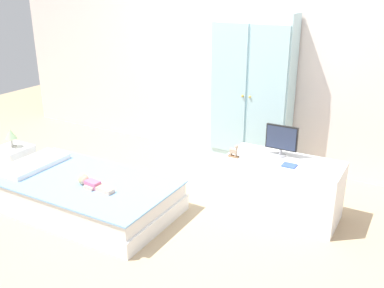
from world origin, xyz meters
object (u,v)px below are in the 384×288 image
at_px(table_lamp, 11,135).
at_px(book_blue, 289,165).
at_px(tv_monitor, 282,139).
at_px(tv_stand, 282,188).
at_px(wardrobe, 252,93).
at_px(bed, 84,194).
at_px(nightstand, 15,162).
at_px(rocking_horse_toy, 234,151).
at_px(doll, 89,182).

bearing_deg(table_lamp, book_blue, 10.96).
bearing_deg(tv_monitor, tv_stand, -50.02).
bearing_deg(wardrobe, bed, -119.10).
height_order(tv_monitor, book_blue, tv_monitor).
xyz_separation_m(bed, nightstand, (-1.08, 0.14, 0.03)).
xyz_separation_m(table_lamp, rocking_horse_toy, (2.26, 0.48, 0.10)).
bearing_deg(tv_monitor, table_lamp, -164.79).
distance_m(nightstand, tv_monitor, 2.74).
xyz_separation_m(tv_stand, book_blue, (0.07, -0.10, 0.26)).
height_order(nightstand, book_blue, book_blue).
relative_size(doll, tv_stand, 0.41).
bearing_deg(doll, nightstand, 170.63).
xyz_separation_m(nightstand, tv_monitor, (2.60, 0.71, 0.50)).
bearing_deg(rocking_horse_toy, wardrobe, 104.72).
distance_m(table_lamp, wardrobe, 2.52).
bearing_deg(table_lamp, doll, -9.37).
height_order(table_lamp, wardrobe, wardrobe).
relative_size(tv_stand, tv_monitor, 3.50).
relative_size(nightstand, wardrobe, 0.21).
bearing_deg(wardrobe, book_blue, -52.76).
height_order(wardrobe, tv_monitor, wardrobe).
bearing_deg(nightstand, table_lamp, -90.00).
distance_m(tv_stand, book_blue, 0.29).
bearing_deg(bed, table_lamp, 172.80).
bearing_deg(tv_stand, bed, -154.06).
relative_size(bed, table_lamp, 8.49).
distance_m(table_lamp, tv_stand, 2.74).
bearing_deg(rocking_horse_toy, doll, -146.75).
xyz_separation_m(doll, wardrobe, (0.78, 1.70, 0.51)).
xyz_separation_m(bed, book_blue, (1.65, 0.67, 0.39)).
distance_m(nightstand, tv_stand, 2.74).
bearing_deg(wardrobe, rocking_horse_toy, -75.28).
xyz_separation_m(wardrobe, tv_monitor, (0.60, -0.79, -0.16)).
relative_size(table_lamp, rocking_horse_toy, 1.69).
xyz_separation_m(wardrobe, book_blue, (0.74, -0.97, -0.31)).
xyz_separation_m(nightstand, table_lamp, (0.00, -0.00, 0.30)).
distance_m(bed, tv_monitor, 1.81).
xyz_separation_m(tv_monitor, book_blue, (0.14, -0.18, -0.15)).
relative_size(tv_monitor, book_blue, 2.47).
distance_m(bed, rocking_horse_toy, 1.40).
bearing_deg(rocking_horse_toy, book_blue, 5.59).
height_order(tv_stand, book_blue, book_blue).
bearing_deg(nightstand, bed, -7.20).
xyz_separation_m(table_lamp, tv_monitor, (2.60, 0.71, 0.20)).
distance_m(bed, tv_stand, 1.76).
bearing_deg(table_lamp, rocking_horse_toy, 12.06).
xyz_separation_m(doll, nightstand, (-1.22, 0.20, -0.15)).
height_order(bed, table_lamp, table_lamp).
distance_m(bed, table_lamp, 1.14).
xyz_separation_m(bed, table_lamp, (-1.08, 0.14, 0.34)).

